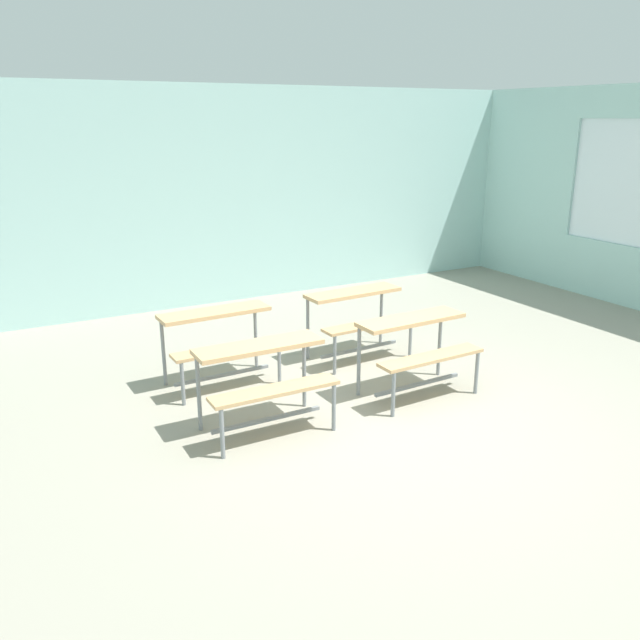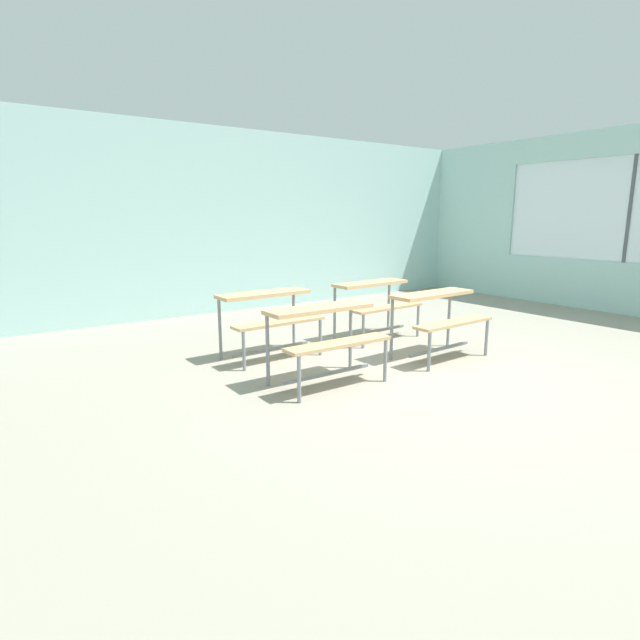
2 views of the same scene
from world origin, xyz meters
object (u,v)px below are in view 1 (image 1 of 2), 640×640
desk_bench_r0c1 (418,338)px  desk_bench_r1c0 (219,330)px  desk_bench_r0c0 (264,368)px  desk_bench_r1c1 (359,309)px

desk_bench_r0c1 → desk_bench_r1c0: 1.93m
desk_bench_r0c0 → desk_bench_r0c1: size_ratio=0.99×
desk_bench_r1c0 → desk_bench_r0c0: bearing=-92.5°
desk_bench_r0c1 → desk_bench_r1c1: size_ratio=0.99×
desk_bench_r0c0 → desk_bench_r1c1: same height
desk_bench_r0c1 → desk_bench_r1c1: 1.12m
desk_bench_r1c0 → desk_bench_r1c1: bearing=-2.0°
desk_bench_r0c0 → desk_bench_r1c1: (1.62, 1.11, 0.00)m
desk_bench_r0c0 → desk_bench_r1c1: size_ratio=0.98×
desk_bench_r0c1 → desk_bench_r1c1: bearing=86.1°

